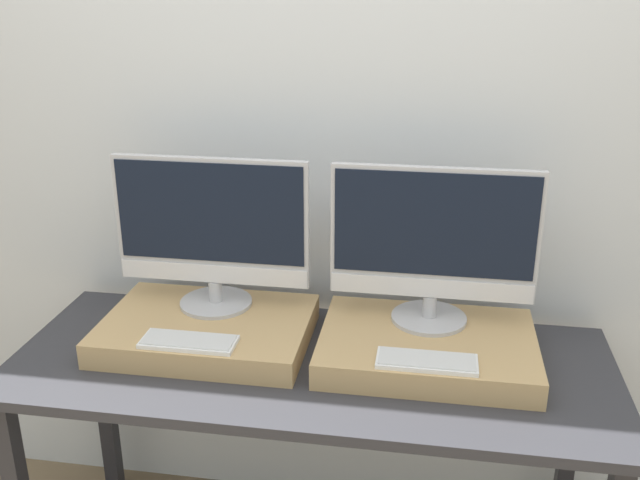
% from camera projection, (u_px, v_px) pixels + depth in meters
% --- Properties ---
extents(wall_back, '(8.00, 0.04, 2.60)m').
position_uv_depth(wall_back, '(333.00, 145.00, 2.19)').
color(wall_back, silver).
rests_on(wall_back, ground_plane).
extents(workbench, '(1.69, 0.66, 0.78)m').
position_uv_depth(workbench, '(311.00, 387.00, 2.03)').
color(workbench, '#2D2D33').
rests_on(workbench, ground_plane).
extents(wooden_riser_left, '(0.60, 0.43, 0.07)m').
position_uv_depth(wooden_riser_left, '(207.00, 330.00, 2.09)').
color(wooden_riser_left, tan).
rests_on(wooden_riser_left, workbench).
extents(monitor_left, '(0.58, 0.22, 0.46)m').
position_uv_depth(monitor_left, '(212.00, 230.00, 2.08)').
color(monitor_left, '#B2B2B7').
rests_on(monitor_left, wooden_riser_left).
extents(keyboard_left, '(0.26, 0.10, 0.01)m').
position_uv_depth(keyboard_left, '(189.00, 341.00, 1.94)').
color(keyboard_left, silver).
rests_on(keyboard_left, wooden_riser_left).
extents(wooden_riser_right, '(0.60, 0.43, 0.07)m').
position_uv_depth(wooden_riser_right, '(427.00, 347.00, 2.00)').
color(wooden_riser_right, tan).
rests_on(wooden_riser_right, workbench).
extents(monitor_right, '(0.58, 0.22, 0.46)m').
position_uv_depth(monitor_right, '(433.00, 242.00, 1.99)').
color(monitor_right, '#B2B2B7').
rests_on(monitor_right, wooden_riser_right).
extents(keyboard_right, '(0.26, 0.10, 0.01)m').
position_uv_depth(keyboard_right, '(427.00, 361.00, 1.84)').
color(keyboard_right, silver).
rests_on(keyboard_right, wooden_riser_right).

